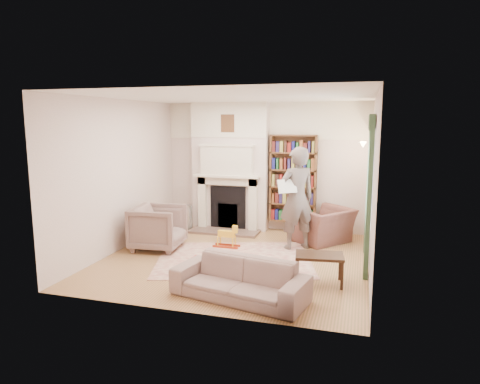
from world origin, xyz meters
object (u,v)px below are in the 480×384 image
(bookcase, at_px, (293,179))
(sofa, at_px, (240,279))
(coffee_table, at_px, (319,269))
(man_reading, at_px, (297,199))
(armchair_left, at_px, (158,227))
(paraffin_heater, at_px, (187,217))
(armchair_reading, at_px, (323,225))
(rocking_horse, at_px, (226,236))

(bookcase, height_order, sofa, bookcase)
(coffee_table, bearing_deg, man_reading, 102.38)
(armchair_left, relative_size, paraffin_heater, 1.66)
(armchair_reading, relative_size, paraffin_heater, 1.91)
(bookcase, relative_size, paraffin_heater, 3.36)
(coffee_table, bearing_deg, armchair_left, 155.72)
(paraffin_heater, bearing_deg, armchair_reading, -3.73)
(coffee_table, bearing_deg, sofa, -146.81)
(armchair_left, height_order, coffee_table, armchair_left)
(armchair_reading, relative_size, man_reading, 0.54)
(armchair_reading, bearing_deg, bookcase, -92.27)
(bookcase, bearing_deg, man_reading, -77.59)
(bookcase, relative_size, sofa, 1.00)
(armchair_reading, distance_m, rocking_horse, 1.96)
(armchair_reading, xyz_separation_m, armchair_left, (-2.95, -1.34, 0.07))
(bookcase, xyz_separation_m, armchair_reading, (0.72, -0.64, -0.83))
(man_reading, distance_m, coffee_table, 1.93)
(man_reading, height_order, coffee_table, man_reading)
(sofa, relative_size, paraffin_heater, 3.38)
(armchair_left, xyz_separation_m, paraffin_heater, (-0.07, 1.54, -0.14))
(rocking_horse, bearing_deg, armchair_left, -159.74)
(man_reading, bearing_deg, rocking_horse, -22.33)
(bookcase, distance_m, armchair_left, 3.07)
(coffee_table, bearing_deg, rocking_horse, 136.61)
(armchair_left, height_order, man_reading, man_reading)
(bookcase, bearing_deg, armchair_left, -138.30)
(man_reading, bearing_deg, sofa, 45.80)
(paraffin_heater, bearing_deg, armchair_left, -87.23)
(armchair_reading, relative_size, sofa, 0.57)
(bookcase, distance_m, sofa, 3.87)
(bookcase, distance_m, armchair_reading, 1.28)
(coffee_table, xyz_separation_m, rocking_horse, (-1.89, 1.37, -0.00))
(coffee_table, bearing_deg, armchair_reading, 86.39)
(armchair_reading, distance_m, coffee_table, 2.28)
(armchair_reading, xyz_separation_m, sofa, (-0.83, -3.12, -0.07))
(sofa, height_order, rocking_horse, sofa)
(bookcase, bearing_deg, rocking_horse, -123.24)
(armchair_left, bearing_deg, paraffin_heater, -2.47)
(armchair_left, relative_size, man_reading, 0.47)
(bookcase, xyz_separation_m, paraffin_heater, (-2.30, -0.45, -0.90))
(armchair_left, distance_m, coffee_table, 3.25)
(coffee_table, bearing_deg, bookcase, 99.25)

